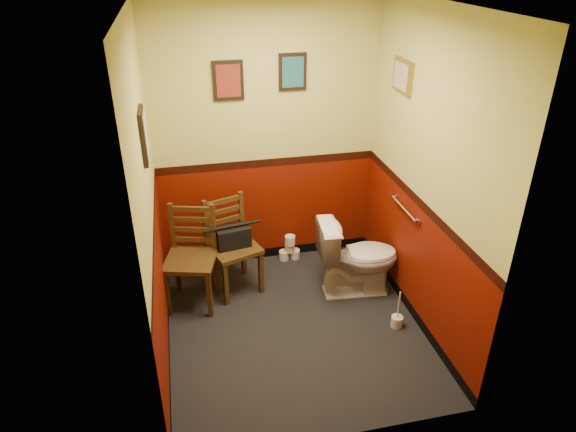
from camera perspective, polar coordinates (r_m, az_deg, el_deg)
The scene contains 17 objects.
floor at distance 4.73m, azimuth 0.67°, elevation -12.18°, with size 2.20×2.40×0.00m, color black.
ceiling at distance 3.62m, azimuth 0.93°, elevation 22.47°, with size 2.20×2.40×0.00m, color silver.
wall_back at distance 5.08m, azimuth -2.35°, elevation 8.44°, with size 2.20×2.70×0.00m, color #5E1004.
wall_front at distance 2.99m, azimuth 6.08°, elevation -6.88°, with size 2.20×2.70×0.00m, color #5E1004.
wall_left at distance 3.91m, azimuth -15.12°, elevation 1.20°, with size 2.40×2.70×0.00m, color #5E1004.
wall_right at distance 4.35m, azimuth 15.05°, elevation 4.03°, with size 2.40×2.70×0.00m, color #5E1004.
grab_bar at distance 4.71m, azimuth 12.81°, elevation 0.79°, with size 0.05×0.56×0.06m.
framed_print_back_a at distance 4.84m, azimuth -6.66°, elevation 14.72°, with size 0.28×0.04×0.36m.
framed_print_back_b at distance 4.93m, azimuth 0.52°, elevation 15.72°, with size 0.26×0.04×0.34m.
framed_print_left at distance 3.81m, azimuth -15.72°, elevation 8.61°, with size 0.04×0.30×0.38m.
framed_print_right at distance 4.64m, azimuth 12.59°, elevation 14.95°, with size 0.04×0.34×0.28m.
toilet at distance 4.99m, azimuth 7.74°, elevation -4.60°, with size 0.44×0.78×0.77m, color white.
toilet_brush at distance 4.79m, azimuth 12.00°, elevation -11.30°, with size 0.10×0.10×0.38m.
chair_left at distance 4.84m, azimuth -10.66°, elevation -4.56°, with size 0.55×0.55×0.96m.
chair_right at distance 4.98m, azimuth -6.26°, elevation -3.31°, with size 0.56×0.56×0.94m.
handbag at distance 4.89m, azimuth -6.12°, elevation -2.32°, with size 0.34×0.21×0.23m.
tp_stack at distance 5.56m, azimuth 0.18°, elevation -3.70°, with size 0.23×0.14×0.30m.
Camera 1 is at (-0.83, -3.51, 3.05)m, focal length 32.00 mm.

